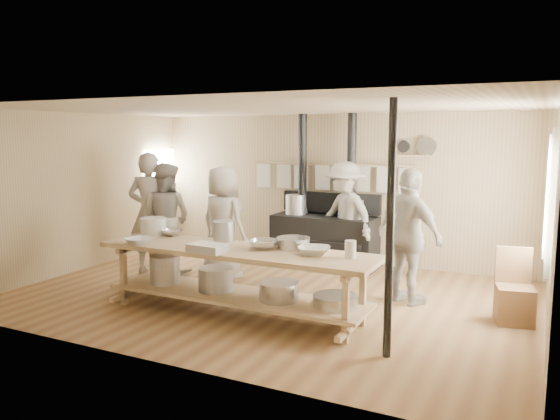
{
  "coord_description": "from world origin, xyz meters",
  "views": [
    {
      "loc": [
        3.42,
        -6.59,
        2.25
      ],
      "look_at": [
        0.07,
        0.2,
        1.2
      ],
      "focal_mm": 35.0,
      "sensor_mm": 36.0,
      "label": 1
    }
  ],
  "objects_px": {
    "chair": "(514,301)",
    "stove": "(325,234)",
    "cook_far_left": "(150,213)",
    "cook_by_window": "(345,216)",
    "cook_left": "(166,218)",
    "cook_right": "(409,237)",
    "cook_center": "(223,222)",
    "roasting_pan": "(208,248)",
    "prep_table": "(235,274)"
  },
  "relations": [
    {
      "from": "stove",
      "to": "cook_left",
      "type": "height_order",
      "value": "stove"
    },
    {
      "from": "stove",
      "to": "cook_right",
      "type": "height_order",
      "value": "stove"
    },
    {
      "from": "cook_right",
      "to": "cook_by_window",
      "type": "xyz_separation_m",
      "value": [
        -1.41,
        1.43,
        -0.01
      ]
    },
    {
      "from": "roasting_pan",
      "to": "stove",
      "type": "bearing_deg",
      "value": 86.95
    },
    {
      "from": "stove",
      "to": "chair",
      "type": "relative_size",
      "value": 2.91
    },
    {
      "from": "cook_center",
      "to": "roasting_pan",
      "type": "bearing_deg",
      "value": 130.43
    },
    {
      "from": "cook_far_left",
      "to": "roasting_pan",
      "type": "bearing_deg",
      "value": 126.28
    },
    {
      "from": "stove",
      "to": "cook_by_window",
      "type": "xyz_separation_m",
      "value": [
        0.42,
        -0.17,
        0.38
      ]
    },
    {
      "from": "stove",
      "to": "roasting_pan",
      "type": "distance_m",
      "value": 3.37
    },
    {
      "from": "stove",
      "to": "prep_table",
      "type": "height_order",
      "value": "stove"
    },
    {
      "from": "stove",
      "to": "cook_right",
      "type": "xyz_separation_m",
      "value": [
        1.83,
        -1.6,
        0.39
      ]
    },
    {
      "from": "cook_left",
      "to": "cook_by_window",
      "type": "bearing_deg",
      "value": -153.26
    },
    {
      "from": "cook_far_left",
      "to": "cook_center",
      "type": "xyz_separation_m",
      "value": [
        1.23,
        0.25,
        -0.1
      ]
    },
    {
      "from": "chair",
      "to": "stove",
      "type": "bearing_deg",
      "value": 137.92
    },
    {
      "from": "chair",
      "to": "roasting_pan",
      "type": "bearing_deg",
      "value": -167.43
    },
    {
      "from": "cook_far_left",
      "to": "cook_by_window",
      "type": "relative_size",
      "value": 1.09
    },
    {
      "from": "roasting_pan",
      "to": "cook_center",
      "type": "bearing_deg",
      "value": 117.11
    },
    {
      "from": "roasting_pan",
      "to": "chair",
      "type": "bearing_deg",
      "value": 25.04
    },
    {
      "from": "cook_left",
      "to": "cook_center",
      "type": "height_order",
      "value": "cook_left"
    },
    {
      "from": "cook_left",
      "to": "cook_by_window",
      "type": "xyz_separation_m",
      "value": [
        2.53,
        1.51,
        0.0
      ]
    },
    {
      "from": "stove",
      "to": "cook_center",
      "type": "bearing_deg",
      "value": -125.47
    },
    {
      "from": "cook_far_left",
      "to": "cook_right",
      "type": "bearing_deg",
      "value": 164.74
    },
    {
      "from": "cook_by_window",
      "to": "chair",
      "type": "xyz_separation_m",
      "value": [
        2.73,
        -1.62,
        -0.64
      ]
    },
    {
      "from": "prep_table",
      "to": "cook_by_window",
      "type": "relative_size",
      "value": 2.0
    },
    {
      "from": "chair",
      "to": "cook_left",
      "type": "bearing_deg",
      "value": 166.29
    },
    {
      "from": "cook_center",
      "to": "roasting_pan",
      "type": "height_order",
      "value": "cook_center"
    },
    {
      "from": "prep_table",
      "to": "chair",
      "type": "height_order",
      "value": "chair"
    },
    {
      "from": "cook_far_left",
      "to": "chair",
      "type": "distance_m",
      "value": 5.53
    },
    {
      "from": "cook_center",
      "to": "cook_by_window",
      "type": "distance_m",
      "value": 2.05
    },
    {
      "from": "cook_by_window",
      "to": "stove",
      "type": "bearing_deg",
      "value": -176.94
    },
    {
      "from": "stove",
      "to": "roasting_pan",
      "type": "relative_size",
      "value": 5.79
    },
    {
      "from": "roasting_pan",
      "to": "cook_by_window",
      "type": "bearing_deg",
      "value": 79.3
    },
    {
      "from": "cook_by_window",
      "to": "cook_far_left",
      "type": "bearing_deg",
      "value": -124.8
    },
    {
      "from": "cook_center",
      "to": "chair",
      "type": "bearing_deg",
      "value": -169.98
    },
    {
      "from": "cook_far_left",
      "to": "cook_left",
      "type": "bearing_deg",
      "value": -171.38
    },
    {
      "from": "cook_by_window",
      "to": "chair",
      "type": "height_order",
      "value": "cook_by_window"
    },
    {
      "from": "prep_table",
      "to": "stove",
      "type": "bearing_deg",
      "value": 89.96
    },
    {
      "from": "cook_far_left",
      "to": "cook_center",
      "type": "relative_size",
      "value": 1.12
    },
    {
      "from": "cook_center",
      "to": "chair",
      "type": "xyz_separation_m",
      "value": [
        4.25,
        -0.25,
        -0.62
      ]
    },
    {
      "from": "cook_left",
      "to": "cook_right",
      "type": "height_order",
      "value": "cook_right"
    },
    {
      "from": "prep_table",
      "to": "chair",
      "type": "bearing_deg",
      "value": 21.24
    },
    {
      "from": "cook_left",
      "to": "prep_table",
      "type": "bearing_deg",
      "value": 143.45
    },
    {
      "from": "stove",
      "to": "cook_center",
      "type": "distance_m",
      "value": 1.93
    },
    {
      "from": "cook_far_left",
      "to": "cook_center",
      "type": "distance_m",
      "value": 1.26
    },
    {
      "from": "cook_far_left",
      "to": "roasting_pan",
      "type": "height_order",
      "value": "cook_far_left"
    },
    {
      "from": "cook_left",
      "to": "cook_by_window",
      "type": "distance_m",
      "value": 2.95
    },
    {
      "from": "cook_left",
      "to": "cook_right",
      "type": "distance_m",
      "value": 3.94
    },
    {
      "from": "cook_left",
      "to": "chair",
      "type": "bearing_deg",
      "value": 174.67
    },
    {
      "from": "prep_table",
      "to": "cook_left",
      "type": "relative_size",
      "value": 2.0
    },
    {
      "from": "stove",
      "to": "cook_far_left",
      "type": "xyz_separation_m",
      "value": [
        -2.34,
        -1.79,
        0.46
      ]
    }
  ]
}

